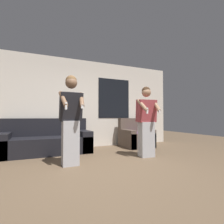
% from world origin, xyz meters
% --- Properties ---
extents(ground_plane, '(14.00, 14.00, 0.00)m').
position_xyz_m(ground_plane, '(0.00, 0.00, 0.00)').
color(ground_plane, brown).
extents(wall_back, '(6.67, 0.07, 2.70)m').
position_xyz_m(wall_back, '(0.02, 2.67, 1.35)').
color(wall_back, silver).
rests_on(wall_back, ground_plane).
extents(couch, '(2.18, 0.94, 0.90)m').
position_xyz_m(couch, '(-0.84, 2.18, 0.30)').
color(couch, black).
rests_on(couch, ground_plane).
extents(armchair, '(0.87, 0.87, 0.89)m').
position_xyz_m(armchair, '(1.78, 2.11, 0.30)').
color(armchair, brown).
rests_on(armchair, ground_plane).
extents(person_left, '(0.48, 0.49, 1.74)m').
position_xyz_m(person_left, '(-0.50, 0.76, 0.89)').
color(person_left, '#B2B2B7').
rests_on(person_left, ground_plane).
extents(person_right, '(0.51, 0.49, 1.65)m').
position_xyz_m(person_right, '(1.28, 0.79, 0.83)').
color(person_right, '#B2B2B7').
rests_on(person_right, ground_plane).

